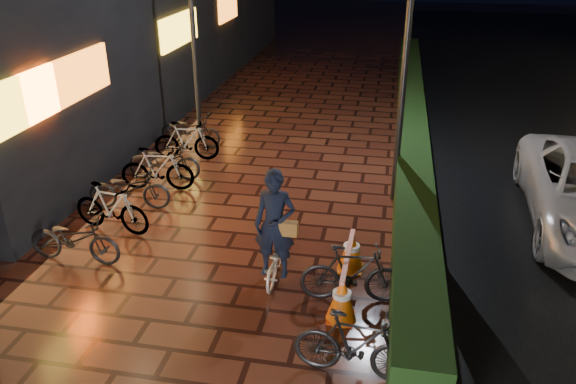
# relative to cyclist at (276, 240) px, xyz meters

# --- Properties ---
(ground) EXTENTS (80.00, 80.00, 0.00)m
(ground) POSITION_rel_cyclist_xyz_m (-1.08, -0.87, -0.73)
(ground) COLOR #381911
(ground) RESTS_ON ground
(hedge) EXTENTS (0.70, 20.00, 1.00)m
(hedge) POSITION_rel_cyclist_xyz_m (2.22, 7.13, -0.23)
(hedge) COLOR black
(hedge) RESTS_ON ground
(lamp_post_hedge) EXTENTS (0.47, 0.24, 4.98)m
(lamp_post_hedge) POSITION_rel_cyclist_xyz_m (1.86, 3.43, 2.01)
(lamp_post_hedge) COLOR black
(lamp_post_hedge) RESTS_ON ground
(lamp_post_sf) EXTENTS (0.45, 0.24, 4.77)m
(lamp_post_sf) POSITION_rel_cyclist_xyz_m (-3.41, 6.20, 1.89)
(lamp_post_sf) COLOR black
(lamp_post_sf) RESTS_ON ground
(cyclist) EXTENTS (0.71, 1.38, 1.96)m
(cyclist) POSITION_rel_cyclist_xyz_m (0.00, 0.00, 0.00)
(cyclist) COLOR silver
(cyclist) RESTS_ON ground
(traffic_barrier) EXTENTS (0.49, 1.83, 0.73)m
(traffic_barrier) POSITION_rel_cyclist_xyz_m (1.18, -0.18, -0.36)
(traffic_barrier) COLOR #DE5A0B
(traffic_barrier) RESTS_ON ground
(cart_assembly) EXTENTS (0.65, 0.55, 0.94)m
(cart_assembly) POSITION_rel_cyclist_xyz_m (2.20, 0.95, -0.25)
(cart_assembly) COLOR black
(cart_assembly) RESTS_ON ground
(parked_bikes_storefront) EXTENTS (1.94, 6.47, 0.98)m
(parked_bikes_storefront) POSITION_rel_cyclist_xyz_m (-3.41, 2.82, -0.27)
(parked_bikes_storefront) COLOR black
(parked_bikes_storefront) RESTS_ON ground
(parked_bikes_hedge) EXTENTS (1.84, 2.24, 0.98)m
(parked_bikes_hedge) POSITION_rel_cyclist_xyz_m (1.37, -1.19, -0.24)
(parked_bikes_hedge) COLOR black
(parked_bikes_hedge) RESTS_ON ground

